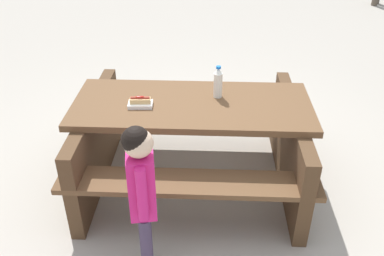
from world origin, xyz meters
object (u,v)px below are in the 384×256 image
at_px(hotdog_tray, 140,102).
at_px(child_in_coat, 142,186).
at_px(picnic_table, 192,137).
at_px(soda_bottle, 218,83).

xyz_separation_m(hotdog_tray, child_in_coat, (0.09, 0.86, -0.08)).
bearing_deg(picnic_table, hotdog_tray, -3.50).
xyz_separation_m(soda_bottle, child_in_coat, (0.69, 0.90, -0.17)).
distance_m(soda_bottle, child_in_coat, 1.14).
bearing_deg(soda_bottle, picnic_table, 14.87).
height_order(picnic_table, soda_bottle, soda_bottle).
bearing_deg(child_in_coat, soda_bottle, -127.43).
distance_m(hotdog_tray, child_in_coat, 0.87).
relative_size(picnic_table, soda_bottle, 8.27).
xyz_separation_m(picnic_table, soda_bottle, (-0.21, -0.06, 0.42)).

